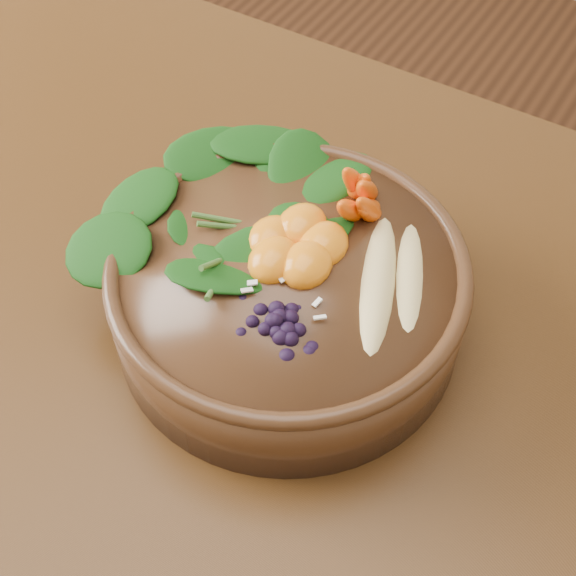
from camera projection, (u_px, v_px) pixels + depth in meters
name	position (u px, v px, depth m)	size (l,w,h in m)	color
ground	(129.00, 567.00, 1.30)	(4.00, 4.00, 0.00)	#381E0F
dining_table	(27.00, 328.00, 0.79)	(1.60, 0.90, 0.75)	#331C0C
stoneware_bowl	(288.00, 296.00, 0.65)	(0.28, 0.28, 0.08)	#4F321E
kale_heap	(250.00, 184.00, 0.64)	(0.19, 0.17, 0.04)	#164E11
carrot_cluster	(373.00, 171.00, 0.63)	(0.06, 0.06, 0.08)	#FF5E0E
banana_halves	(396.00, 267.00, 0.60)	(0.10, 0.16, 0.03)	#E0CC84
mandarin_cluster	(295.00, 235.00, 0.62)	(0.08, 0.09, 0.03)	orange
blueberry_pile	(274.00, 309.00, 0.57)	(0.13, 0.10, 0.04)	black
coconut_flakes	(285.00, 281.00, 0.60)	(0.09, 0.07, 0.01)	white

